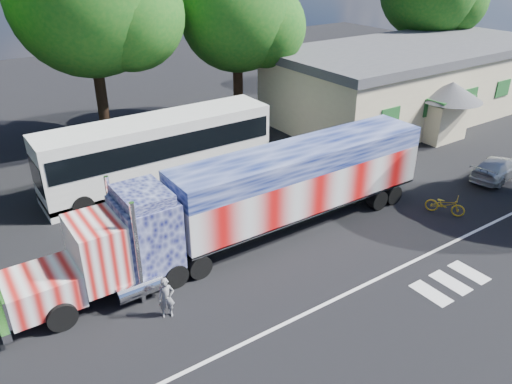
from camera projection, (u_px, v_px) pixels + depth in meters
ground at (296, 258)px, 21.24m from camera, size 100.00×100.00×0.00m
lane_markings at (391, 289)px, 19.31m from camera, size 30.00×2.67×0.01m
semi_truck at (258, 196)px, 21.67m from camera, size 19.71×3.11×4.20m
coach_bus at (159, 150)px, 27.05m from camera, size 12.73×2.96×3.70m
hall_building at (413, 79)px, 38.09m from camera, size 22.40×12.80×5.20m
parked_car at (497, 168)px, 28.16m from camera, size 4.44×2.39×1.22m
woman at (166, 298)px, 17.61m from camera, size 0.68×0.57×1.60m
bicycle at (445, 205)px, 24.48m from camera, size 1.48×1.97×0.99m
tree_ne_a at (239, 14)px, 33.69m from camera, size 8.25×7.86×11.66m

